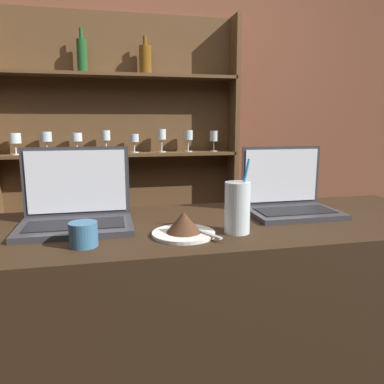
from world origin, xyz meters
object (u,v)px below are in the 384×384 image
object	(u,v)px
laptop_far	(289,198)
water_glass	(237,208)
laptop_near	(76,209)
coffee_cup	(83,234)
cake_plate	(184,226)

from	to	relation	value
laptop_far	water_glass	size ratio (longest dim) A/B	1.41
laptop_near	coffee_cup	size ratio (longest dim) A/B	4.54
laptop_near	coffee_cup	bearing A→B (deg)	-81.22
cake_plate	coffee_cup	size ratio (longest dim) A/B	2.46
laptop_near	coffee_cup	world-z (taller)	laptop_near
laptop_near	cake_plate	bearing A→B (deg)	-29.21
laptop_far	water_glass	distance (m)	0.34
laptop_far	laptop_near	bearing A→B (deg)	-178.68
water_glass	coffee_cup	distance (m)	0.45
laptop_near	water_glass	distance (m)	0.51
laptop_near	laptop_far	bearing A→B (deg)	1.32
laptop_far	water_glass	world-z (taller)	laptop_far
cake_plate	laptop_far	bearing A→B (deg)	24.10
cake_plate	water_glass	distance (m)	0.17
laptop_far	cake_plate	xyz separation A→B (m)	(-0.43, -0.19, -0.02)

